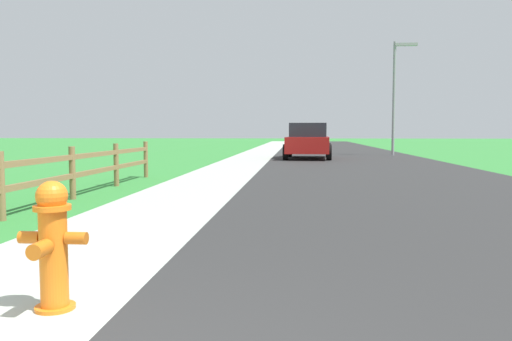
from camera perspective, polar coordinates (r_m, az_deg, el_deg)
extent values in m
plane|color=#307F35|center=(26.86, 2.17, 1.81)|extent=(120.00, 120.00, 0.00)
cube|color=#2A2A2A|center=(28.93, 9.30, 1.95)|extent=(7.00, 66.00, 0.01)
cube|color=#A7B0A3|center=(29.14, -3.55, 2.02)|extent=(6.00, 66.00, 0.01)
cube|color=#307F35|center=(29.39, -6.45, 2.02)|extent=(5.00, 66.00, 0.00)
cylinder|color=orange|center=(3.78, -21.71, -9.04)|extent=(0.19, 0.19, 0.73)
cylinder|color=orange|center=(3.87, -21.55, -14.07)|extent=(0.27, 0.27, 0.03)
cylinder|color=orange|center=(3.71, -21.86, -3.88)|extent=(0.25, 0.25, 0.03)
sphere|color=orange|center=(3.70, -21.89, -2.69)|extent=(0.21, 0.21, 0.21)
cube|color=#CB6115|center=(3.70, -21.92, -1.64)|extent=(0.04, 0.04, 0.04)
cylinder|color=#CB6115|center=(3.82, -23.98, -6.86)|extent=(0.14, 0.09, 0.09)
cylinder|color=#CB6115|center=(3.68, -19.46, -7.16)|extent=(0.14, 0.09, 0.09)
cylinder|color=#CB6115|center=(3.60, -23.02, -8.16)|extent=(0.11, 0.17, 0.11)
cylinder|color=olive|center=(7.70, -26.67, -1.61)|extent=(0.11, 0.11, 0.95)
cylinder|color=olive|center=(9.62, -19.87, -0.29)|extent=(0.11, 0.11, 0.95)
cylinder|color=olive|center=(11.65, -15.38, 0.59)|extent=(0.11, 0.11, 0.95)
cylinder|color=olive|center=(13.72, -12.23, 1.21)|extent=(0.11, 0.11, 0.95)
cube|color=olive|center=(8.65, -22.88, -1.19)|extent=(0.07, 10.96, 0.09)
cube|color=olive|center=(8.62, -22.95, 1.01)|extent=(0.07, 10.96, 0.09)
cube|color=maroon|center=(22.91, 5.85, 2.92)|extent=(2.01, 4.30, 0.69)
cube|color=#1E232B|center=(23.04, 5.87, 4.54)|extent=(1.70, 2.33, 0.61)
cylinder|color=black|center=(21.61, 8.17, 2.03)|extent=(0.25, 0.68, 0.67)
cylinder|color=black|center=(21.66, 3.34, 2.07)|extent=(0.25, 0.68, 0.67)
cylinder|color=black|center=(24.23, 8.08, 2.28)|extent=(0.25, 0.68, 0.67)
cylinder|color=black|center=(24.27, 3.78, 2.32)|extent=(0.25, 0.68, 0.67)
cylinder|color=gray|center=(26.70, 15.17, 7.74)|extent=(0.14, 0.14, 5.68)
cube|color=#999999|center=(27.10, 16.46, 13.39)|extent=(1.10, 0.20, 0.14)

